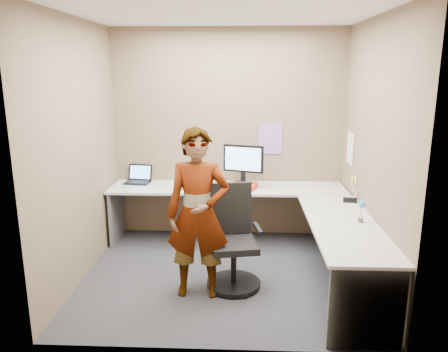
{
  "coord_description": "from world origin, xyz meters",
  "views": [
    {
      "loc": [
        0.19,
        -4.36,
        2.18
      ],
      "look_at": [
        -0.01,
        0.25,
        1.05
      ],
      "focal_mm": 35.0,
      "sensor_mm": 36.0,
      "label": 1
    }
  ],
  "objects_px": {
    "monitor": "(243,161)",
    "person": "(198,214)",
    "desk": "(264,213)",
    "office_chair": "(233,246)"
  },
  "relations": [
    {
      "from": "desk",
      "to": "office_chair",
      "type": "relative_size",
      "value": 2.88
    },
    {
      "from": "monitor",
      "to": "office_chair",
      "type": "relative_size",
      "value": 0.48
    },
    {
      "from": "desk",
      "to": "office_chair",
      "type": "height_order",
      "value": "office_chair"
    },
    {
      "from": "office_chair",
      "to": "desk",
      "type": "bearing_deg",
      "value": 49.49
    },
    {
      "from": "person",
      "to": "desk",
      "type": "bearing_deg",
      "value": 47.88
    },
    {
      "from": "desk",
      "to": "monitor",
      "type": "relative_size",
      "value": 6.01
    },
    {
      "from": "monitor",
      "to": "person",
      "type": "height_order",
      "value": "person"
    },
    {
      "from": "person",
      "to": "monitor",
      "type": "bearing_deg",
      "value": 70.46
    },
    {
      "from": "desk",
      "to": "monitor",
      "type": "distance_m",
      "value": 0.77
    },
    {
      "from": "office_chair",
      "to": "person",
      "type": "height_order",
      "value": "person"
    }
  ]
}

